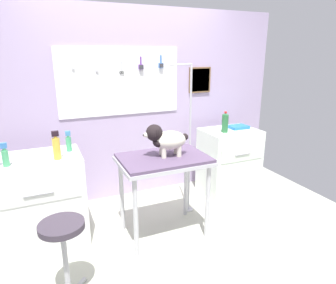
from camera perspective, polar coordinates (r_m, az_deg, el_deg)
The scene contains 13 objects.
ground at distance 3.04m, azimuth 0.90°, elevation -19.54°, with size 4.40×4.00×0.04m, color #ADAF9C.
rear_wall_panel at distance 3.70m, azimuth -7.26°, elevation 7.00°, with size 4.00×0.11×2.30m.
grooming_table at distance 2.88m, azimuth -0.85°, elevation -4.65°, with size 0.85×0.59×0.83m.
grooming_arm at distance 3.30m, azimuth 4.04°, elevation -0.87°, with size 0.30×0.11×1.67m.
dog at distance 2.81m, azimuth -0.50°, elevation 0.56°, with size 0.44×0.24×0.32m.
counter_left at distance 3.14m, azimuth -23.19°, elevation -10.11°, with size 0.80×0.58×0.86m.
cabinet_right at distance 3.94m, azimuth 11.51°, elevation -3.71°, with size 0.68×0.54×0.85m.
stool at distance 2.34m, azimuth -19.45°, elevation -17.00°, with size 0.32×0.32×0.64m.
spray_bottle_tall at distance 3.02m, azimuth -18.46°, elevation -0.12°, with size 0.05×0.05×0.20m.
spray_bottle_short at distance 2.83m, azimuth -28.67°, elevation -2.43°, with size 0.05×0.05×0.20m.
shampoo_bottle at distance 2.82m, azimuth -20.55°, elevation -0.91°, with size 0.07×0.07×0.26m.
soda_bottle at distance 3.67m, azimuth 10.85°, elevation 3.65°, with size 0.08×0.08×0.26m.
supply_tray at distance 3.92m, azimuth 13.27°, elevation 2.83°, with size 0.24×0.18×0.04m.
Camera 1 is at (-1.02, -2.23, 1.77)m, focal length 31.88 mm.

